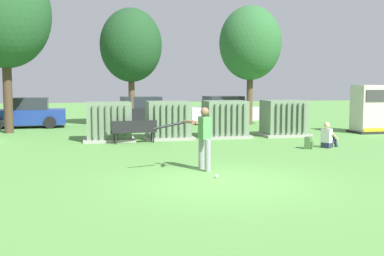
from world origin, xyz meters
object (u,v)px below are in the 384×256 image
Objects in this scene: transformer_mid_west at (168,121)px; transformer_east at (284,119)px; transformer_west at (109,122)px; generator_enclosure at (369,109)px; parked_car_leftmost at (26,114)px; sports_ball at (217,176)px; transformer_mid_east at (225,120)px; seated_spectator at (328,138)px; parked_car_left_of_center at (139,112)px; parked_car_right_of_center at (221,111)px; park_bench at (134,130)px; backpack at (309,143)px; batter at (203,135)px.

transformer_east is (5.33, 0.03, 0.00)m from transformer_mid_west.
transformer_west is 7.85m from transformer_east.
generator_enclosure is 0.54× the size of parked_car_leftmost.
transformer_west is 8.75m from sports_ball.
transformer_mid_east is 2.18× the size of seated_spectator.
transformer_mid_east is 7.62m from parked_car_left_of_center.
transformer_east is at bearing -82.41° from parked_car_right_of_center.
transformer_west and parked_car_leftmost have the same top height.
parked_car_right_of_center is at bearing 54.29° from park_bench.
transformer_west reaches higher than sports_ball.
transformer_east is at bearing 10.12° from park_bench.
backpack is 15.55m from parked_car_leftmost.
transformer_east is 10.21m from sports_ball.
generator_enclosure is 2.39× the size of seated_spectator.
generator_enclosure is at bearing 2.62° from transformer_mid_east.
park_bench is 7.48m from seated_spectator.
park_bench is 6.76m from backpack.
seated_spectator is (-4.52, -4.38, -0.76)m from generator_enclosure.
transformer_east is 6.99m from park_bench.
parked_car_leftmost reaches higher than seated_spectator.
sports_ball is at bearing -84.94° from batter.
parked_car_right_of_center is (-0.15, 11.20, 0.54)m from backpack.
park_bench is (0.96, -1.03, -0.25)m from transformer_west.
sports_ball is at bearing -107.52° from transformer_mid_east.
generator_enclosure reaches higher than parked_car_left_of_center.
sports_ball is 6.45m from backpack.
seated_spectator is at bearing 39.47° from sports_ball.
parked_car_leftmost is (-6.40, 14.09, -0.22)m from batter.
transformer_east is at bearing -175.70° from generator_enclosure.
transformer_mid_west is 9.42m from parked_car_leftmost.
generator_enclosure reaches higher than park_bench.
transformer_east is at bearing 57.45° from sports_ball.
transformer_east is at bearing 90.66° from seated_spectator.
transformer_mid_west reaches higher than sports_ball.
transformer_west reaches higher than seated_spectator.
parked_car_leftmost is (-9.21, 6.62, -0.04)m from transformer_mid_east.
park_bench is (-6.88, -1.23, -0.25)m from transformer_east.
transformer_mid_east is 1.00× the size of transformer_east.
transformer_mid_east is 4.77× the size of backpack.
parked_car_right_of_center is (1.83, 7.03, -0.04)m from transformer_mid_east.
transformer_mid_east is at bearing 72.48° from sports_ball.
seated_spectator is (5.38, -4.00, -0.41)m from transformer_mid_west.
transformer_west and parked_car_left_of_center have the same top height.
transformer_mid_east is at bearing -35.70° from parked_car_leftmost.
generator_enclosure is 6.33m from seated_spectator.
sports_ball is 15.57m from parked_car_left_of_center.
generator_enclosure is 0.52× the size of parked_car_left_of_center.
park_bench reaches higher than sports_ball.
transformer_west is 1.14× the size of park_bench.
transformer_east is 4.59m from generator_enclosure.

